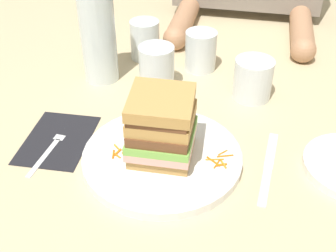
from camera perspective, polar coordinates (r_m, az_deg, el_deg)
ground_plane at (r=0.79m, az=-0.40°, el=-3.55°), size 3.00×3.00×0.00m
main_plate at (r=0.77m, az=-0.47°, el=-4.22°), size 0.29×0.29×0.02m
sandwich at (r=0.73m, az=-0.54°, el=-0.13°), size 0.12×0.12×0.13m
carrot_shred_0 at (r=0.77m, az=-6.71°, el=-3.46°), size 0.01×0.02×0.00m
carrot_shred_1 at (r=0.77m, az=-5.32°, el=-3.23°), size 0.02×0.02×0.00m
carrot_shred_2 at (r=0.77m, az=-7.28°, el=-3.75°), size 0.01×0.02×0.00m
carrot_shred_3 at (r=0.78m, az=-6.76°, el=-2.86°), size 0.02×0.02×0.00m
carrot_shred_4 at (r=0.76m, az=-6.83°, el=-3.89°), size 0.02×0.01×0.00m
carrot_shred_5 at (r=0.75m, az=6.06°, el=-4.70°), size 0.03×0.02×0.00m
carrot_shred_6 at (r=0.75m, az=6.23°, el=-4.44°), size 0.03×0.01×0.00m
carrot_shred_7 at (r=0.75m, az=7.39°, el=-5.06°), size 0.01×0.02×0.00m
carrot_shred_8 at (r=0.75m, az=6.55°, el=-5.00°), size 0.01×0.03×0.00m
carrot_shred_9 at (r=0.76m, az=7.62°, el=-3.95°), size 0.03×0.01×0.00m
carrot_shred_10 at (r=0.74m, az=7.11°, el=-5.14°), size 0.02×0.01×0.00m
carrot_shred_11 at (r=0.77m, az=7.25°, el=-3.75°), size 0.02×0.02×0.00m
napkin_dark at (r=0.85m, az=-14.43°, el=-1.70°), size 0.13×0.17×0.00m
fork at (r=0.83m, az=-15.17°, el=-2.45°), size 0.03×0.17×0.00m
knife at (r=0.78m, az=13.16°, el=-5.56°), size 0.03×0.20×0.00m
juice_glass at (r=0.95m, az=11.19°, el=5.86°), size 0.08×0.08×0.09m
water_bottle at (r=0.97m, az=-9.38°, el=12.74°), size 0.08×0.08×0.28m
empty_tumbler_0 at (r=0.96m, az=-1.53°, el=7.80°), size 0.08×0.08×0.10m
empty_tumbler_1 at (r=1.04m, az=4.37°, el=9.95°), size 0.07×0.07×0.09m
empty_tumbler_2 at (r=1.09m, az=-3.09°, el=11.38°), size 0.07×0.07×0.10m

